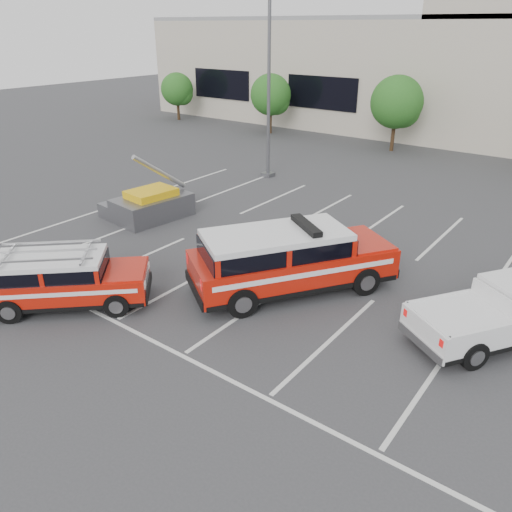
{
  "coord_description": "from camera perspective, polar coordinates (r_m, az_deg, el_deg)",
  "views": [
    {
      "loc": [
        7.84,
        -10.07,
        7.7
      ],
      "look_at": [
        -0.78,
        1.34,
        1.05
      ],
      "focal_mm": 35.0,
      "sensor_mm": 36.0,
      "label": 1
    }
  ],
  "objects": [
    {
      "name": "fire_chief_suv",
      "position": [
        15.63,
        3.8,
        -0.88
      ],
      "size": [
        5.4,
        6.5,
        2.21
      ],
      "rotation": [
        0.0,
        0.0,
        -0.59
      ],
      "color": "#B31508",
      "rests_on": "ground"
    },
    {
      "name": "tree_mid_left",
      "position": [
        34.87,
        15.93,
        16.36
      ],
      "size": [
        3.37,
        3.37,
        4.85
      ],
      "color": "#3F2B19",
      "rests_on": "ground"
    },
    {
      "name": "utility_rig",
      "position": [
        22.24,
        -12.08,
        5.7
      ],
      "size": [
        3.2,
        3.53,
        2.91
      ],
      "rotation": [
        0.0,
        0.0,
        -0.12
      ],
      "color": "#59595E",
      "rests_on": "ground"
    },
    {
      "name": "ground",
      "position": [
        14.91,
        -0.72,
        -6.15
      ],
      "size": [
        120.0,
        120.0,
        0.0
      ],
      "primitive_type": "plane",
      "color": "#38383B",
      "rests_on": "ground"
    },
    {
      "name": "white_pickup",
      "position": [
        14.94,
        26.71,
        -6.19
      ],
      "size": [
        4.44,
        5.39,
        1.62
      ],
      "rotation": [
        0.0,
        0.0,
        -0.59
      ],
      "color": "silver",
      "rests_on": "ground"
    },
    {
      "name": "stall_markings",
      "position": [
        18.25,
        7.96,
        -0.25
      ],
      "size": [
        23.0,
        15.0,
        0.01
      ],
      "primitive_type": "cube",
      "color": "silver",
      "rests_on": "ground"
    },
    {
      "name": "light_pole_left",
      "position": [
        27.29,
        1.48,
        19.65
      ],
      "size": [
        0.9,
        0.6,
        10.24
      ],
      "color": "#59595E",
      "rests_on": "ground"
    },
    {
      "name": "tree_left",
      "position": [
        39.67,
        1.83,
        17.79
      ],
      "size": [
        3.07,
        3.07,
        4.42
      ],
      "color": "#3F2B19",
      "rests_on": "ground"
    },
    {
      "name": "ladder_suv",
      "position": [
        15.87,
        -21.01,
        -2.91
      ],
      "size": [
        4.6,
        4.49,
        1.82
      ],
      "rotation": [
        0.0,
        0.0,
        -0.81
      ],
      "color": "#B31508",
      "rests_on": "ground"
    },
    {
      "name": "tree_far_left",
      "position": [
        46.17,
        -8.88,
        18.2
      ],
      "size": [
        2.77,
        2.77,
        3.99
      ],
      "color": "#3F2B19",
      "rests_on": "ground"
    }
  ]
}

